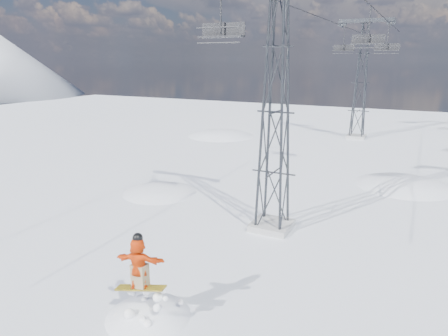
# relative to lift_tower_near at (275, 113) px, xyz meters

# --- Properties ---
(ground) EXTENTS (120.00, 120.00, 0.00)m
(ground) POSITION_rel_lift_tower_near_xyz_m (-0.80, -8.00, -5.47)
(ground) COLOR white
(ground) RESTS_ON ground
(snow_terrain) EXTENTS (39.00, 37.00, 22.00)m
(snow_terrain) POSITION_rel_lift_tower_near_xyz_m (-5.57, 13.24, -15.06)
(snow_terrain) COLOR white
(snow_terrain) RESTS_ON ground
(lift_tower_near) EXTENTS (5.20, 1.80, 11.43)m
(lift_tower_near) POSITION_rel_lift_tower_near_xyz_m (0.00, 0.00, 0.00)
(lift_tower_near) COLOR #999999
(lift_tower_near) RESTS_ON ground
(lift_tower_far) EXTENTS (5.20, 1.80, 11.43)m
(lift_tower_far) POSITION_rel_lift_tower_near_xyz_m (0.00, 25.00, 0.00)
(lift_tower_far) COLOR #999999
(lift_tower_far) RESTS_ON ground
(haul_cables) EXTENTS (4.46, 51.00, 0.06)m
(haul_cables) POSITION_rel_lift_tower_near_xyz_m (0.00, 11.50, 5.38)
(haul_cables) COLOR black
(haul_cables) RESTS_ON ground
(lift_chair_near) EXTENTS (2.01, 0.58, 2.49)m
(lift_chair_near) POSITION_rel_lift_tower_near_xyz_m (-2.20, -0.85, 3.39)
(lift_chair_near) COLOR black
(lift_chair_near) RESTS_ON ground
(lift_chair_mid) EXTENTS (2.00, 0.57, 2.48)m
(lift_chair_mid) POSITION_rel_lift_tower_near_xyz_m (2.20, 10.59, 3.40)
(lift_chair_mid) COLOR black
(lift_chair_mid) RESTS_ON ground
(lift_chair_far) EXTENTS (2.10, 0.60, 2.60)m
(lift_chair_far) POSITION_rel_lift_tower_near_xyz_m (-2.20, 26.59, 3.30)
(lift_chair_far) COLOR black
(lift_chair_far) RESTS_ON ground
(lift_chair_extra) EXTENTS (2.14, 0.62, 2.66)m
(lift_chair_extra) POSITION_rel_lift_tower_near_xyz_m (2.20, 23.36, 3.25)
(lift_chair_extra) COLOR black
(lift_chair_extra) RESTS_ON ground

